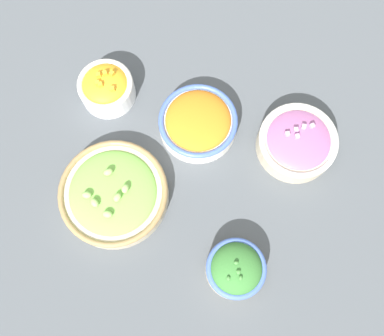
# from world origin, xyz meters

# --- Properties ---
(ground_plane) EXTENTS (3.00, 3.00, 0.00)m
(ground_plane) POSITION_xyz_m (0.00, 0.00, 0.00)
(ground_plane) COLOR #4C5156
(bowl_carrots) EXTENTS (0.16, 0.16, 0.06)m
(bowl_carrots) POSITION_xyz_m (-0.02, 0.10, 0.03)
(bowl_carrots) COLOR silver
(bowl_carrots) RESTS_ON ground_plane
(bowl_lettuce) EXTENTS (0.22, 0.22, 0.06)m
(bowl_lettuce) POSITION_xyz_m (-0.13, -0.09, 0.03)
(bowl_lettuce) COLOR beige
(bowl_lettuce) RESTS_ON ground_plane
(bowl_broccoli) EXTENTS (0.11, 0.11, 0.08)m
(bowl_broccoli) POSITION_xyz_m (0.14, -0.16, 0.03)
(bowl_broccoli) COLOR beige
(bowl_broccoli) RESTS_ON ground_plane
(bowl_squash) EXTENTS (0.12, 0.12, 0.08)m
(bowl_squash) POSITION_xyz_m (-0.23, 0.12, 0.04)
(bowl_squash) COLOR white
(bowl_squash) RESTS_ON ground_plane
(bowl_red_onion) EXTENTS (0.16, 0.16, 0.06)m
(bowl_red_onion) POSITION_xyz_m (0.19, 0.12, 0.03)
(bowl_red_onion) COLOR beige
(bowl_red_onion) RESTS_ON ground_plane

